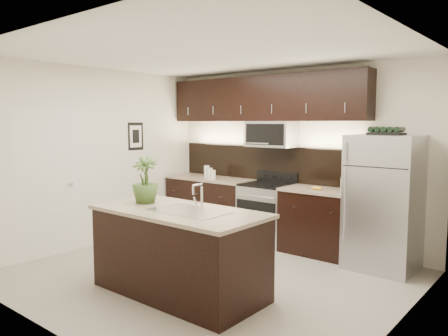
% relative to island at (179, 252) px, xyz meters
% --- Properties ---
extents(ground, '(4.50, 4.50, 0.00)m').
position_rel_island_xyz_m(ground, '(-0.14, 0.63, -0.47)').
color(ground, gray).
rests_on(ground, ground).
extents(room_walls, '(4.52, 4.02, 2.71)m').
position_rel_island_xyz_m(room_walls, '(-0.25, 0.59, 1.22)').
color(room_walls, silver).
rests_on(room_walls, ground).
extents(counter_run, '(3.51, 0.65, 0.94)m').
position_rel_island_xyz_m(counter_run, '(-0.60, 2.32, -0.00)').
color(counter_run, black).
rests_on(counter_run, ground).
extents(upper_fixtures, '(3.49, 0.40, 1.66)m').
position_rel_island_xyz_m(upper_fixtures, '(-0.57, 2.46, 1.67)').
color(upper_fixtures, black).
rests_on(upper_fixtures, counter_run).
extents(island, '(1.96, 0.96, 0.94)m').
position_rel_island_xyz_m(island, '(0.00, 0.00, 0.00)').
color(island, black).
rests_on(island, ground).
extents(sink_faucet, '(0.84, 0.50, 0.28)m').
position_rel_island_xyz_m(sink_faucet, '(0.15, 0.01, 0.48)').
color(sink_faucet, silver).
rests_on(sink_faucet, island).
extents(refrigerator, '(0.83, 0.75, 1.72)m').
position_rel_island_xyz_m(refrigerator, '(1.43, 2.26, 0.39)').
color(refrigerator, '#B2B2B7').
rests_on(refrigerator, ground).
extents(wine_rack, '(0.43, 0.26, 0.10)m').
position_rel_island_xyz_m(wine_rack, '(1.43, 2.26, 1.30)').
color(wine_rack, black).
rests_on(wine_rack, refrigerator).
extents(plant, '(0.41, 0.41, 0.55)m').
position_rel_island_xyz_m(plant, '(-0.58, 0.03, 0.74)').
color(plant, '#355020').
rests_on(plant, island).
extents(canisters, '(0.30, 0.16, 0.21)m').
position_rel_island_xyz_m(canisters, '(-1.52, 2.24, 0.56)').
color(canisters, silver).
rests_on(canisters, counter_run).
extents(french_press, '(0.10, 0.10, 0.28)m').
position_rel_island_xyz_m(french_press, '(0.88, 2.27, 0.57)').
color(french_press, silver).
rests_on(french_press, counter_run).
extents(bananas, '(0.17, 0.15, 0.05)m').
position_rel_island_xyz_m(bananas, '(0.47, 2.24, 0.49)').
color(bananas, gold).
rests_on(bananas, counter_run).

